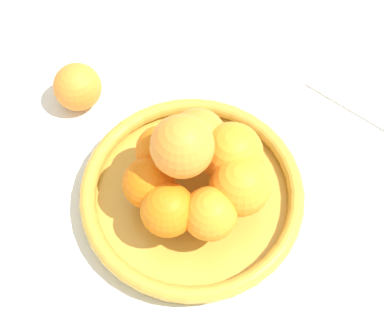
% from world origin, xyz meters
% --- Properties ---
extents(ground_plane, '(4.00, 4.00, 0.00)m').
position_xyz_m(ground_plane, '(0.00, 0.00, 0.00)').
color(ground_plane, silver).
extents(fruit_bowl, '(0.30, 0.30, 0.04)m').
position_xyz_m(fruit_bowl, '(0.00, 0.00, 0.02)').
color(fruit_bowl, gold).
rests_on(fruit_bowl, ground_plane).
extents(orange_pile, '(0.18, 0.18, 0.13)m').
position_xyz_m(orange_pile, '(0.01, -0.01, 0.08)').
color(orange_pile, orange).
rests_on(orange_pile, fruit_bowl).
extents(stray_orange, '(0.07, 0.07, 0.07)m').
position_xyz_m(stray_orange, '(0.08, 0.22, 0.04)').
color(stray_orange, orange).
rests_on(stray_orange, ground_plane).
extents(napkin_folded, '(0.17, 0.17, 0.01)m').
position_xyz_m(napkin_folded, '(0.30, -0.16, 0.00)').
color(napkin_folded, white).
rests_on(napkin_folded, ground_plane).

